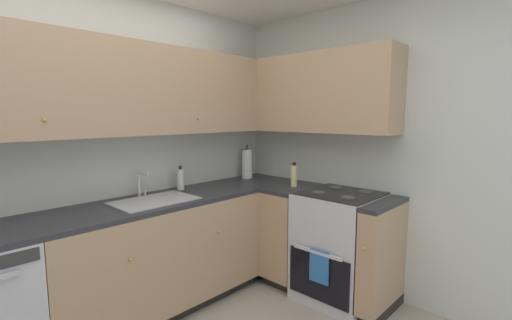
{
  "coord_description": "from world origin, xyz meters",
  "views": [
    {
      "loc": [
        -1.0,
        -1.28,
        1.56
      ],
      "look_at": [
        0.98,
        0.58,
        1.22
      ],
      "focal_mm": 24.91,
      "sensor_mm": 36.0,
      "label": 1
    }
  ],
  "objects": [
    {
      "name": "sink",
      "position": [
        0.4,
        1.1,
        0.87
      ],
      "size": [
        0.61,
        0.4,
        0.1
      ],
      "color": "#B7B7BC",
      "rests_on": "countertop_back"
    },
    {
      "name": "lower_cabinets_back",
      "position": [
        0.42,
        1.14,
        0.44
      ],
      "size": [
        1.72,
        0.62,
        0.87
      ],
      "color": "tan",
      "rests_on": "ground_plane"
    },
    {
      "name": "faucet",
      "position": [
        0.4,
        1.31,
        1.03
      ],
      "size": [
        0.07,
        0.16,
        0.2
      ],
      "color": "silver",
      "rests_on": "countertop_back"
    },
    {
      "name": "upper_cabinets_back",
      "position": [
        0.26,
        1.27,
        1.75
      ],
      "size": [
        2.6,
        0.34,
        0.69
      ],
      "color": "tan"
    },
    {
      "name": "countertop_back",
      "position": [
        0.42,
        1.13,
        0.89
      ],
      "size": [
        2.92,
        0.6,
        0.03
      ],
      "primitive_type": "cube",
      "color": "#2D2D33",
      "rests_on": "lower_cabinets_back"
    },
    {
      "name": "countertop_right",
      "position": [
        1.58,
        0.4,
        0.89
      ],
      "size": [
        0.6,
        1.1,
        0.03
      ],
      "color": "#2D2D33",
      "rests_on": "lower_cabinets_right"
    },
    {
      "name": "oil_bottle",
      "position": [
        1.58,
        0.67,
        1.01
      ],
      "size": [
        0.06,
        0.06,
        0.22
      ],
      "color": "beige",
      "rests_on": "countertop_right"
    },
    {
      "name": "upper_cabinets_right",
      "position": [
        1.72,
        0.62,
        1.75
      ],
      "size": [
        0.32,
        1.63,
        0.69
      ],
      "color": "tan"
    },
    {
      "name": "wall_back",
      "position": [
        0.0,
        1.46,
        1.26
      ],
      "size": [
        3.86,
        0.05,
        2.51
      ],
      "primitive_type": "cube",
      "color": "silver",
      "rests_on": "ground_plane"
    },
    {
      "name": "soap_bottle",
      "position": [
        0.78,
        1.31,
        1.0
      ],
      "size": [
        0.06,
        0.06,
        0.21
      ],
      "color": "silver",
      "rests_on": "countertop_back"
    },
    {
      "name": "wall_right",
      "position": [
        1.9,
        0.0,
        1.26
      ],
      "size": [
        0.05,
        2.97,
        2.51
      ],
      "primitive_type": "cube",
      "color": "silver",
      "rests_on": "ground_plane"
    },
    {
      "name": "oven_range",
      "position": [
        1.6,
        0.18,
        0.46
      ],
      "size": [
        0.68,
        0.62,
        1.06
      ],
      "color": "silver",
      "rests_on": "ground_plane"
    },
    {
      "name": "paper_towel_roll",
      "position": [
        1.6,
        1.29,
        1.06
      ],
      "size": [
        0.11,
        0.11,
        0.36
      ],
      "color": "white",
      "rests_on": "countertop_back"
    },
    {
      "name": "lower_cabinets_right",
      "position": [
        1.58,
        0.4,
        0.44
      ],
      "size": [
        0.62,
        1.1,
        0.87
      ],
      "color": "tan",
      "rests_on": "ground_plane"
    }
  ]
}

